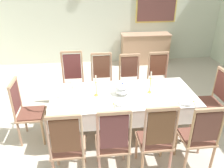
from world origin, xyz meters
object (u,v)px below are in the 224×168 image
object	(u,v)px
chair_north_d	(159,78)
framed_painting	(157,4)
chair_north_b	(102,81)
spoon_primary	(114,104)
chair_south_a	(68,145)
soup_tureen	(122,89)
chair_north_c	(130,80)
bowl_near_left	(121,104)
sideboard	(145,49)
chair_north_a	(73,81)
candlestick_west	(96,88)
dining_table	(123,98)
chair_south_d	(199,136)
candlestick_east	(150,84)
bowl_near_right	(186,103)
chair_south_b	(113,142)
bowl_far_left	(92,84)
spoon_secondary	(194,102)
chair_south_c	(156,138)
chair_head_west	(26,110)

from	to	relation	value
chair_north_d	framed_painting	xyz separation A→B (m)	(0.63, 2.59, 1.14)
chair_north_b	spoon_primary	world-z (taller)	chair_north_b
chair_south_a	soup_tureen	size ratio (longest dim) A/B	4.36
chair_north_c	bowl_near_left	bearing A→B (deg)	73.23
sideboard	chair_north_a	bearing A→B (deg)	48.73
candlestick_west	dining_table	bearing A→B (deg)	-0.00
chair_south_d	candlestick_east	distance (m)	1.07
soup_tureen	bowl_near_right	size ratio (longest dim) A/B	1.26
chair_north_c	candlestick_west	size ratio (longest dim) A/B	3.02
chair_south_a	chair_south_d	distance (m)	1.74
chair_south_b	bowl_far_left	distance (m)	1.33
spoon_secondary	sideboard	bearing A→B (deg)	102.48
chair_north_c	chair_south_d	distance (m)	1.92
dining_table	candlestick_west	size ratio (longest dim) A/B	6.54
chair_north_a	chair_north_b	world-z (taller)	chair_north_a
framed_painting	chair_south_c	bearing A→B (deg)	-105.57
bowl_near_right	sideboard	size ratio (longest dim) A/B	0.14
bowl_far_left	chair_south_a	bearing A→B (deg)	-105.45
dining_table	chair_south_b	distance (m)	0.96
candlestick_east	sideboard	xyz separation A→B (m)	(0.76, 3.25, -0.44)
sideboard	framed_painting	distance (m)	1.31
chair_south_c	bowl_far_left	world-z (taller)	chair_south_c
candlestick_west	chair_north_c	bearing A→B (deg)	51.41
chair_south_d	candlestick_east	world-z (taller)	candlestick_east
spoon_primary	sideboard	distance (m)	3.83
candlestick_east	bowl_near_right	bearing A→B (deg)	-42.00
bowl_far_left	chair_south_d	bearing A→B (deg)	-43.10
chair_south_c	chair_north_d	distance (m)	1.92
chair_north_a	chair_south_b	size ratio (longest dim) A/B	1.06
spoon_secondary	bowl_far_left	bearing A→B (deg)	168.39
candlestick_east	bowl_near_right	xyz separation A→B (m)	(0.45, -0.41, -0.13)
chair_head_west	bowl_far_left	bearing A→B (deg)	109.96
chair_south_c	chair_north_a	bearing A→B (deg)	121.99
chair_south_b	chair_head_west	xyz separation A→B (m)	(-1.28, 0.91, -0.01)
soup_tureen	chair_north_c	bearing A→B (deg)	71.44
chair_north_c	chair_head_west	xyz separation A→B (m)	(-1.85, -0.91, 0.00)
dining_table	chair_north_d	bearing A→B (deg)	45.75
bowl_near_left	bowl_far_left	xyz separation A→B (m)	(-0.41, 0.72, -0.00)
chair_north_d	sideboard	distance (m)	2.36
soup_tureen	candlestick_east	xyz separation A→B (m)	(0.45, 0.00, 0.05)
chair_north_d	bowl_near_left	distance (m)	1.60
chair_north_b	sideboard	bearing A→B (deg)	-122.19
chair_north_a	spoon_secondary	world-z (taller)	chair_north_a
chair_south_a	chair_south_c	bearing A→B (deg)	-0.07
chair_south_d	framed_painting	size ratio (longest dim) A/B	0.88
chair_south_b	chair_south_a	bearing A→B (deg)	179.92
chair_south_c	spoon_secondary	size ratio (longest dim) A/B	6.43
sideboard	framed_painting	size ratio (longest dim) A/B	1.20
dining_table	chair_south_b	size ratio (longest dim) A/B	2.08
chair_south_a	spoon_secondary	size ratio (longest dim) A/B	6.30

